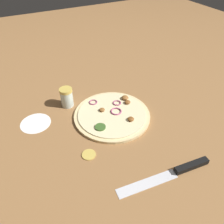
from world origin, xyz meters
name	(u,v)px	position (x,y,z in m)	size (l,w,h in m)	color
ground_plane	(112,116)	(0.00, 0.00, 0.00)	(3.00, 3.00, 0.00)	olive
pizza	(112,114)	(0.00, 0.00, 0.01)	(0.29, 0.29, 0.03)	beige
knife	(180,170)	(0.32, 0.07, 0.01)	(0.06, 0.30, 0.02)	silver
spice_jar	(67,97)	(-0.14, -0.13, 0.04)	(0.05, 0.05, 0.08)	silver
loose_cap	(89,154)	(0.13, -0.15, 0.00)	(0.04, 0.04, 0.01)	gold
flour_patch	(36,123)	(-0.10, -0.27, 0.00)	(0.11, 0.11, 0.00)	white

